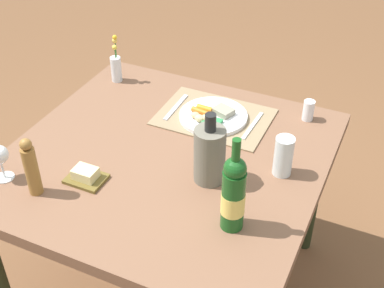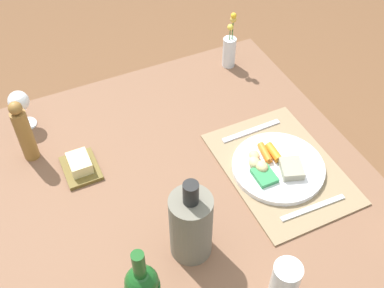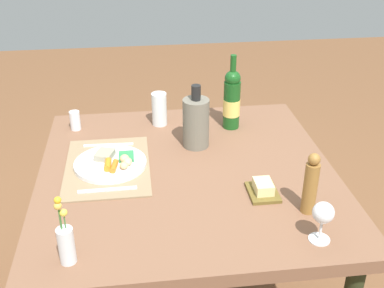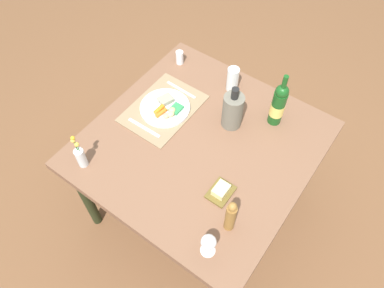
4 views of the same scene
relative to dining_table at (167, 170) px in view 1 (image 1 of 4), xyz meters
The scene contains 13 objects.
ground_plane 0.65m from the dining_table, ahead, with size 8.00×8.00×0.00m, color brown.
dining_table is the anchor object (origin of this frame).
placemat 0.31m from the dining_table, 102.08° to the right, with size 0.44×0.31×0.01m, color #8F7757.
dinner_plate 0.30m from the dining_table, 102.83° to the right, with size 0.27×0.27×0.04m.
fork 0.38m from the dining_table, 127.44° to the right, with size 0.01×0.20×0.01m, color silver.
knife 0.32m from the dining_table, 70.27° to the right, with size 0.02×0.20×0.01m, color silver.
salt_shaker 0.61m from the dining_table, 132.66° to the right, with size 0.04×0.04×0.08m, color white.
water_tumbler 0.44m from the dining_table, 169.76° to the right, with size 0.07×0.07×0.15m.
wine_bottle 0.46m from the dining_table, 145.70° to the left, with size 0.07×0.07×0.33m.
pepper_mill 0.50m from the dining_table, 50.18° to the left, with size 0.05×0.05×0.22m.
flower_vase 0.61m from the dining_table, 41.32° to the right, with size 0.05×0.05×0.22m.
butter_dish 0.32m from the dining_table, 52.71° to the left, with size 0.13×0.10×0.05m.
cooler_bottle 0.27m from the dining_table, 163.05° to the left, with size 0.11×0.11×0.26m.
Camera 1 is at (-0.71, 1.32, 1.88)m, focal length 48.73 mm.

